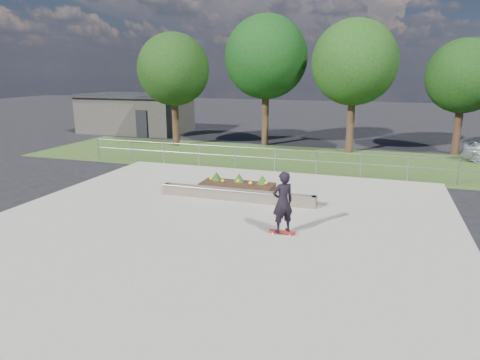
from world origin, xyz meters
The scene contains 12 objects.
ground centered at (0.00, 0.00, 0.00)m, with size 120.00×120.00×0.00m, color black.
grass_verge centered at (0.00, 11.00, 0.01)m, with size 30.00×8.00×0.02m, color #304A1D.
concrete_slab centered at (0.00, 0.00, 0.03)m, with size 15.00×15.00×0.06m, color gray.
fence centered at (0.00, 7.50, 0.77)m, with size 20.06×0.06×1.20m.
building centered at (-14.00, 18.00, 1.51)m, with size 8.40×5.40×3.00m.
tree_far_left centered at (-8.00, 13.00, 4.85)m, with size 4.55×4.55×7.15m.
tree_mid_left centered at (-2.50, 15.00, 5.61)m, with size 5.25×5.25×8.25m.
tree_mid_right centered at (3.00, 14.00, 5.23)m, with size 4.90×4.90×7.70m.
tree_far_right centered at (9.00, 15.50, 4.48)m, with size 4.20×4.20×6.60m.
grind_ledge centered at (-0.25, 2.43, 0.26)m, with size 6.00×0.44×0.43m.
planter_bed centered at (-0.71, 3.94, 0.24)m, with size 3.00×1.20×0.61m.
skateboarder centered at (2.15, -0.43, 1.05)m, with size 0.80×0.77×1.92m.
Camera 1 is at (4.69, -12.17, 4.78)m, focal length 32.00 mm.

